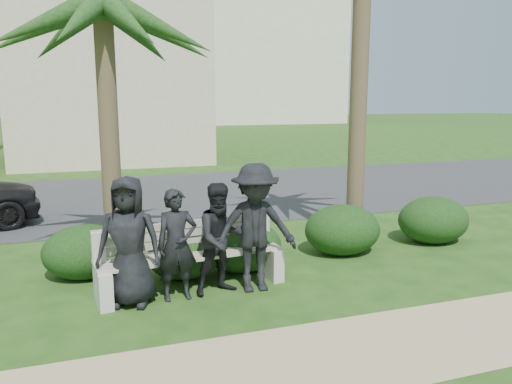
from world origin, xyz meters
TOP-DOWN VIEW (x-y plane):
  - ground at (0.00, 0.00)m, footprint 160.00×160.00m
  - footpath at (0.00, -1.80)m, footprint 30.00×1.60m
  - asphalt_street at (0.00, 8.00)m, footprint 160.00×8.00m
  - stucco_bldg_right at (-1.00, 18.00)m, footprint 8.40×8.40m
  - hotel_tower at (14.00, 55.00)m, footprint 26.00×18.00m
  - park_bench at (-0.80, 0.61)m, footprint 2.75×0.91m
  - man_a at (-1.68, 0.32)m, footprint 0.99×0.80m
  - man_b at (-1.05, 0.31)m, footprint 0.58×0.39m
  - man_c at (-0.42, 0.34)m, footprint 0.87×0.74m
  - man_d at (0.06, 0.27)m, footprint 1.24×0.77m
  - hedge_b at (-2.25, 1.66)m, footprint 1.29×1.07m
  - hedge_c at (-0.80, 1.13)m, footprint 1.15×0.95m
  - hedge_d at (0.14, 1.16)m, footprint 1.28×1.06m
  - hedge_e at (2.11, 1.46)m, footprint 1.38×1.14m
  - hedge_f at (4.12, 1.53)m, footprint 1.39×1.15m
  - palm_left at (-1.77, 2.45)m, footprint 3.00×3.00m

SIDE VIEW (x-z plane):
  - ground at x=0.00m, z-range 0.00..0.00m
  - footpath at x=0.00m, z-range -0.01..0.01m
  - asphalt_street at x=0.00m, z-range -0.01..0.01m
  - hedge_c at x=-0.80m, z-range 0.00..0.75m
  - hedge_d at x=0.14m, z-range 0.00..0.84m
  - hedge_b at x=-2.25m, z-range 0.00..0.84m
  - park_bench at x=-0.80m, z-range -0.05..0.89m
  - hedge_e at x=2.11m, z-range 0.00..0.90m
  - hedge_f at x=4.12m, z-range 0.00..0.91m
  - man_b at x=-1.05m, z-range 0.00..1.54m
  - man_c at x=-0.42m, z-range 0.00..1.58m
  - man_a at x=-1.68m, z-range 0.00..1.74m
  - man_d at x=0.06m, z-range 0.00..1.84m
  - stucco_bldg_right at x=-1.00m, z-range 0.01..7.31m
  - palm_left at x=-1.77m, z-range 1.59..6.67m
  - hotel_tower at x=14.00m, z-range -5.24..32.06m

